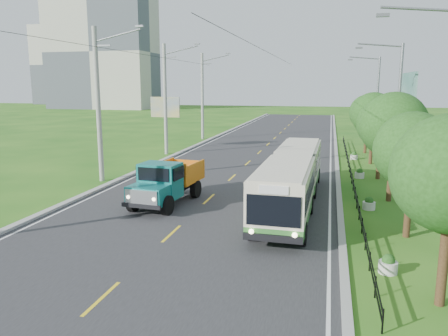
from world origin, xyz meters
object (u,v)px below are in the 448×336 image
at_px(streetlight_far, 375,100).
at_px(tree_back, 368,114).
at_px(billboard_left, 165,110).
at_px(tree_fifth, 374,117).
at_px(tree_fourth, 382,127).
at_px(planter_front, 388,265).
at_px(planter_near, 369,204).
at_px(tree_third, 394,129).
at_px(pole_mid, 166,99).
at_px(pole_near, 99,104).
at_px(dump_truck, 167,180).
at_px(pole_far, 203,96).
at_px(planter_mid, 360,174).
at_px(billboard_right, 408,98).
at_px(planter_far, 354,156).
at_px(bus, 293,175).
at_px(streetlight_mid, 396,107).
at_px(tree_second, 413,154).

bearing_deg(streetlight_far, tree_back, -112.92).
bearing_deg(billboard_left, tree_fifth, -11.28).
distance_m(tree_fourth, tree_fifth, 6.01).
height_order(planter_front, planter_near, same).
bearing_deg(tree_fourth, tree_third, -90.00).
distance_m(tree_third, planter_near, 4.46).
bearing_deg(planter_front, pole_mid, 126.25).
height_order(pole_near, tree_fifth, pole_near).
distance_m(streetlight_far, billboard_left, 20.56).
relative_size(streetlight_far, dump_truck, 1.57).
xyz_separation_m(pole_far, tree_fourth, (18.12, -18.86, -1.51)).
relative_size(planter_mid, billboard_right, 0.09).
height_order(pole_mid, planter_near, pole_mid).
xyz_separation_m(tree_third, planter_far, (-1.26, 13.86, -3.70)).
relative_size(planter_front, planter_near, 1.00).
relative_size(tree_fourth, tree_fifth, 0.93).
bearing_deg(streetlight_far, tree_third, -92.27).
height_order(pole_near, planter_mid, pole_near).
distance_m(tree_fourth, bus, 10.00).
bearing_deg(planter_front, tree_back, 87.44).
bearing_deg(pole_mid, streetlight_mid, -20.32).
bearing_deg(planter_mid, pole_near, -163.48).
bearing_deg(tree_third, planter_far, 95.18).
xyz_separation_m(streetlight_far, planter_near, (-2.04, -22.00, -4.62)).
relative_size(tree_second, billboard_left, 1.02).
bearing_deg(pole_mid, bus, -49.59).
height_order(tree_third, streetlight_far, streetlight_far).
bearing_deg(pole_near, bus, -13.83).
bearing_deg(pole_far, tree_fourth, -46.15).
bearing_deg(pole_near, tree_fourth, 15.84).
bearing_deg(dump_truck, planter_near, 12.96).
height_order(planter_far, billboard_right, billboard_right).
height_order(pole_mid, billboard_right, pole_mid).
height_order(streetlight_mid, planter_near, streetlight_mid).
bearing_deg(pole_near, planter_far, 37.63).
relative_size(pole_mid, planter_far, 14.93).
distance_m(planter_front, bus, 8.86).
bearing_deg(planter_mid, dump_truck, -138.29).
distance_m(tree_back, planter_mid, 12.66).
height_order(pole_mid, pole_far, same).
bearing_deg(bus, pole_mid, 131.39).
xyz_separation_m(pole_near, planter_far, (16.86, 13.00, -4.81)).
xyz_separation_m(pole_near, bus, (12.92, -3.18, -3.45)).
distance_m(billboard_left, dump_truck, 20.97).
xyz_separation_m(tree_fifth, billboard_right, (2.44, -0.14, 1.49)).
distance_m(streetlight_mid, bus, 10.64).
height_order(streetlight_far, billboard_left, streetlight_far).
bearing_deg(bus, tree_fifth, 71.05).
xyz_separation_m(tree_second, bus, (-5.19, 3.68, -1.87)).
distance_m(pole_mid, dump_truck, 17.97).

